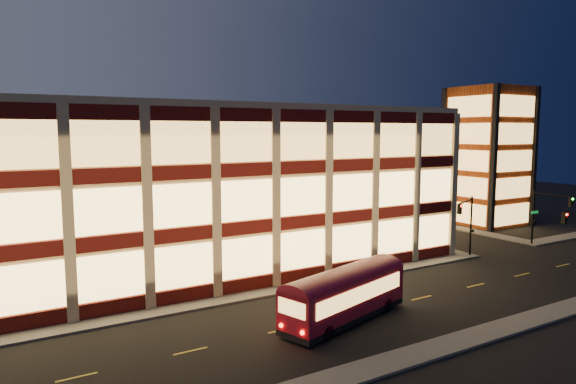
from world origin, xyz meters
TOP-DOWN VIEW (x-y plane):
  - ground at (0.00, 0.00)m, footprint 200.00×200.00m
  - sidewalk_office_south at (-3.00, 1.00)m, footprint 54.00×2.00m
  - sidewalk_office_east at (23.00, 17.00)m, footprint 2.00×30.00m
  - sidewalk_tower_south at (40.00, 1.00)m, footprint 14.00×2.00m
  - sidewalk_tower_west at (34.00, 17.00)m, footprint 2.00×30.00m
  - sidewalk_near at (0.00, -13.00)m, footprint 100.00×2.00m
  - office_building at (-2.91, 16.91)m, footprint 50.45×30.45m
  - stair_tower at (39.95, 11.95)m, footprint 8.60×8.60m
  - traffic_signal_far at (22.21, 0.24)m, footprint 3.79×1.87m
  - traffic_signal_right at (33.50, -0.62)m, footprint 1.20×4.37m
  - trolley_bus at (2.34, -6.67)m, footprint 10.62×5.40m

SIDE VIEW (x-z plane):
  - ground at x=0.00m, z-range 0.00..0.00m
  - sidewalk_office_south at x=-3.00m, z-range 0.00..0.15m
  - sidewalk_office_east at x=23.00m, z-range 0.00..0.15m
  - sidewalk_tower_south at x=40.00m, z-range 0.00..0.15m
  - sidewalk_tower_west at x=34.00m, z-range 0.00..0.15m
  - sidewalk_near at x=0.00m, z-range 0.00..0.15m
  - trolley_bus at x=2.34m, z-range 0.19..3.68m
  - traffic_signal_right at x=33.50m, z-range 1.10..7.10m
  - traffic_signal_far at x=22.21m, z-range 1.11..7.11m
  - office_building at x=-2.91m, z-range 0.00..14.50m
  - stair_tower at x=39.95m, z-range -0.01..17.99m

